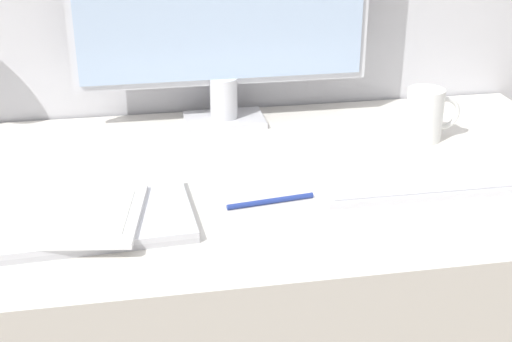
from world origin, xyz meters
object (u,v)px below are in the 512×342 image
Objects in this scene: keyboard at (415,183)px; coffee_mug at (426,114)px; laptop at (80,219)px; pen at (271,201)px; ereader at (89,215)px.

coffee_mug reaches higher than keyboard.
pen is at bearing 3.00° from laptop.
laptop is at bearing -159.95° from coffee_mug.
pen is at bearing 6.22° from ereader.
ereader is 1.96× the size of coffee_mug.
ereader is 0.29m from pen.
ereader reaches higher than laptop.
laptop is 0.71m from coffee_mug.
keyboard is 0.55m from ereader.
coffee_mug is 0.43m from pen.
coffee_mug reaches higher than pen.
laptop is at bearing 135.12° from ereader.
ereader is at bearing -174.78° from keyboard.
laptop is at bearing -176.50° from keyboard.
coffee_mug reaches higher than laptop.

